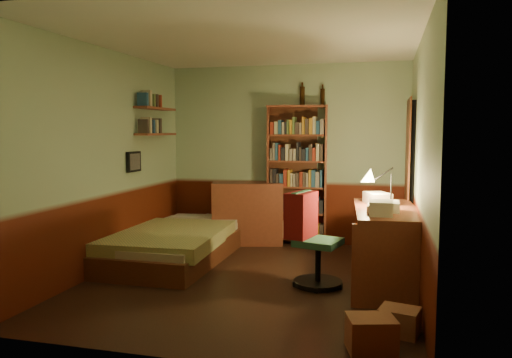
% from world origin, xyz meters
% --- Properties ---
extents(floor, '(3.50, 4.00, 0.02)m').
position_xyz_m(floor, '(0.00, 0.00, -0.01)').
color(floor, black).
rests_on(floor, ground).
extents(ceiling, '(3.50, 4.00, 0.02)m').
position_xyz_m(ceiling, '(0.00, 0.00, 2.61)').
color(ceiling, silver).
rests_on(ceiling, wall_back).
extents(wall_back, '(3.50, 0.02, 2.60)m').
position_xyz_m(wall_back, '(0.00, 2.01, 1.30)').
color(wall_back, '#97B18F').
rests_on(wall_back, ground).
extents(wall_left, '(0.02, 4.00, 2.60)m').
position_xyz_m(wall_left, '(-1.76, 0.00, 1.30)').
color(wall_left, '#97B18F').
rests_on(wall_left, ground).
extents(wall_right, '(0.02, 4.00, 2.60)m').
position_xyz_m(wall_right, '(1.76, 0.00, 1.30)').
color(wall_right, '#97B18F').
rests_on(wall_right, ground).
extents(wall_front, '(3.50, 0.02, 2.60)m').
position_xyz_m(wall_front, '(0.00, -2.01, 1.30)').
color(wall_front, '#97B18F').
rests_on(wall_front, ground).
extents(doorway, '(0.06, 0.90, 2.00)m').
position_xyz_m(doorway, '(1.72, 1.30, 1.00)').
color(doorway, black).
rests_on(doorway, ground).
extents(door_trim, '(0.02, 0.98, 2.08)m').
position_xyz_m(door_trim, '(1.69, 1.30, 1.00)').
color(door_trim, '#4B2414').
rests_on(door_trim, ground).
extents(bed, '(1.25, 2.33, 0.69)m').
position_xyz_m(bed, '(-1.19, 0.67, 0.34)').
color(bed, '#7D8B56').
rests_on(bed, ground).
extents(dresser, '(1.11, 0.75, 0.90)m').
position_xyz_m(dresser, '(-0.52, 1.76, 0.45)').
color(dresser, brown).
rests_on(dresser, ground).
extents(mini_stereo, '(0.26, 0.22, 0.13)m').
position_xyz_m(mini_stereo, '(-0.05, 1.89, 0.96)').
color(mini_stereo, '#B2B2B7').
rests_on(mini_stereo, dresser).
extents(bookshelf, '(0.89, 0.38, 2.01)m').
position_xyz_m(bookshelf, '(0.19, 1.85, 1.00)').
color(bookshelf, brown).
rests_on(bookshelf, ground).
extents(bottle_left, '(0.08, 0.08, 0.27)m').
position_xyz_m(bottle_left, '(0.24, 1.96, 2.14)').
color(bottle_left, black).
rests_on(bottle_left, bookshelf).
extents(bottle_right, '(0.07, 0.07, 0.24)m').
position_xyz_m(bottle_right, '(0.53, 1.96, 2.12)').
color(bottle_right, black).
rests_on(bottle_right, bookshelf).
extents(desk, '(0.77, 1.60, 0.83)m').
position_xyz_m(desk, '(1.44, 0.19, 0.41)').
color(desk, brown).
rests_on(desk, ground).
extents(paper_stack, '(0.34, 0.38, 0.13)m').
position_xyz_m(paper_stack, '(1.34, 0.51, 0.89)').
color(paper_stack, silver).
rests_on(paper_stack, desk).
extents(desk_lamp, '(0.19, 0.19, 0.56)m').
position_xyz_m(desk_lamp, '(1.49, 0.39, 1.11)').
color(desk_lamp, black).
rests_on(desk_lamp, desk).
extents(office_chair, '(0.63, 0.59, 1.06)m').
position_xyz_m(office_chair, '(0.75, -0.02, 0.53)').
color(office_chair, '#2A5A3F').
rests_on(office_chair, ground).
extents(red_jacket, '(0.33, 0.46, 0.48)m').
position_xyz_m(red_jacket, '(0.72, -0.23, 1.30)').
color(red_jacket, maroon).
rests_on(red_jacket, office_chair).
extents(wall_shelf_lower, '(0.20, 0.90, 0.03)m').
position_xyz_m(wall_shelf_lower, '(-1.64, 1.10, 1.60)').
color(wall_shelf_lower, brown).
rests_on(wall_shelf_lower, wall_left).
extents(wall_shelf_upper, '(0.20, 0.90, 0.03)m').
position_xyz_m(wall_shelf_upper, '(-1.64, 1.10, 1.95)').
color(wall_shelf_upper, brown).
rests_on(wall_shelf_upper, wall_left).
extents(framed_picture, '(0.04, 0.32, 0.26)m').
position_xyz_m(framed_picture, '(-1.72, 0.60, 1.25)').
color(framed_picture, black).
rests_on(framed_picture, wall_left).
extents(cardboard_box_a, '(0.41, 0.36, 0.26)m').
position_xyz_m(cardboard_box_a, '(1.35, -1.50, 0.13)').
color(cardboard_box_a, '#965D42').
rests_on(cardboard_box_a, ground).
extents(cardboard_box_b, '(0.36, 0.32, 0.21)m').
position_xyz_m(cardboard_box_b, '(1.56, -1.12, 0.11)').
color(cardboard_box_b, '#965D42').
rests_on(cardboard_box_b, ground).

